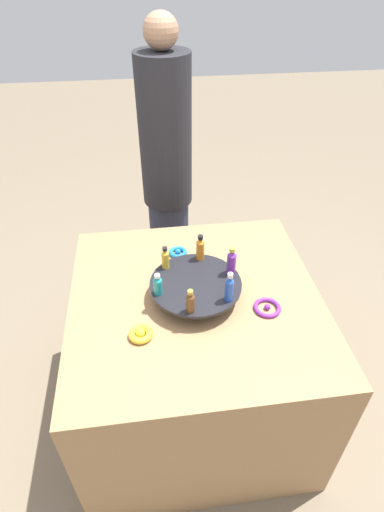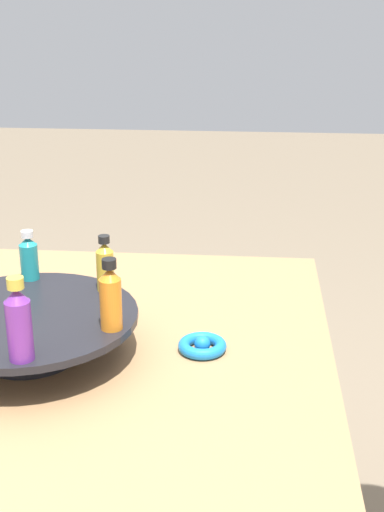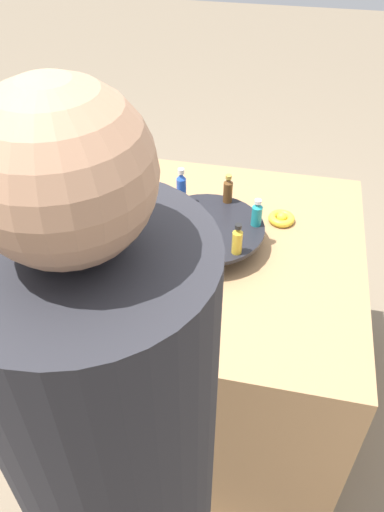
{
  "view_description": "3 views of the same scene",
  "coord_description": "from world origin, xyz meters",
  "px_view_note": "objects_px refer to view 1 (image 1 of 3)",
  "views": [
    {
      "loc": [
        -1.11,
        0.16,
        1.84
      ],
      "look_at": [
        0.08,
        0.0,
        0.88
      ],
      "focal_mm": 28.0,
      "sensor_mm": 36.0,
      "label": 1
    },
    {
      "loc": [
        0.35,
        -0.99,
        1.3
      ],
      "look_at": [
        0.26,
        0.01,
        0.92
      ],
      "focal_mm": 50.0,
      "sensor_mm": 36.0,
      "label": 2
    },
    {
      "loc": [
        1.2,
        0.21,
        1.73
      ],
      "look_at": [
        0.27,
        0.01,
        0.92
      ],
      "focal_mm": 35.0,
      "sensor_mm": 36.0,
      "label": 3
    }
  ],
  "objects_px": {
    "bottle_gold": "(165,258)",
    "display_stand": "(196,286)",
    "bottle_teal": "(158,285)",
    "bottle_purple": "(232,262)",
    "person_figure": "(167,177)",
    "bottle_brown": "(190,302)",
    "ribbon_bow_purple": "(267,308)",
    "ribbon_bow_blue": "(178,252)",
    "ribbon_bow_gold": "(141,334)",
    "bottle_orange": "(200,248)",
    "bottle_blue": "(229,288)"
  },
  "relations": [
    {
      "from": "bottle_gold",
      "to": "display_stand",
      "type": "bearing_deg",
      "value": -135.13
    },
    {
      "from": "bottle_teal",
      "to": "bottle_purple",
      "type": "height_order",
      "value": "bottle_purple"
    },
    {
      "from": "person_figure",
      "to": "bottle_purple",
      "type": "bearing_deg",
      "value": 9.74
    },
    {
      "from": "bottle_gold",
      "to": "bottle_brown",
      "type": "distance_m",
      "value": 0.26
    },
    {
      "from": "bottle_gold",
      "to": "bottle_brown",
      "type": "relative_size",
      "value": 1.0
    },
    {
      "from": "bottle_teal",
      "to": "ribbon_bow_purple",
      "type": "xyz_separation_m",
      "value": [
        -0.07,
        -0.4,
        -0.11
      ]
    },
    {
      "from": "bottle_purple",
      "to": "ribbon_bow_blue",
      "type": "xyz_separation_m",
      "value": [
        0.24,
        0.18,
        -0.12
      ]
    },
    {
      "from": "bottle_gold",
      "to": "ribbon_bow_gold",
      "type": "bearing_deg",
      "value": 157.72
    },
    {
      "from": "bottle_teal",
      "to": "ribbon_bow_gold",
      "type": "height_order",
      "value": "bottle_teal"
    },
    {
      "from": "bottle_purple",
      "to": "person_figure",
      "type": "distance_m",
      "value": 0.86
    },
    {
      "from": "display_stand",
      "to": "ribbon_bow_gold",
      "type": "bearing_deg",
      "value": 128.17
    },
    {
      "from": "bottle_purple",
      "to": "ribbon_bow_gold",
      "type": "xyz_separation_m",
      "value": [
        -0.21,
        0.36,
        -0.12
      ]
    },
    {
      "from": "bottle_orange",
      "to": "bottle_blue",
      "type": "distance_m",
      "value": 0.26
    },
    {
      "from": "bottle_orange",
      "to": "bottle_gold",
      "type": "height_order",
      "value": "bottle_orange"
    },
    {
      "from": "bottle_brown",
      "to": "ribbon_bow_purple",
      "type": "distance_m",
      "value": 0.32
    },
    {
      "from": "ribbon_bow_blue",
      "to": "person_figure",
      "type": "relative_size",
      "value": 0.05
    },
    {
      "from": "bottle_orange",
      "to": "bottle_brown",
      "type": "distance_m",
      "value": 0.3
    },
    {
      "from": "bottle_purple",
      "to": "ribbon_bow_purple",
      "type": "bearing_deg",
      "value": -141.09
    },
    {
      "from": "bottle_gold",
      "to": "bottle_purple",
      "type": "distance_m",
      "value": 0.26
    },
    {
      "from": "bottle_blue",
      "to": "ribbon_bow_gold",
      "type": "xyz_separation_m",
      "value": [
        -0.07,
        0.32,
        -0.12
      ]
    },
    {
      "from": "display_stand",
      "to": "ribbon_bow_blue",
      "type": "bearing_deg",
      "value": 8.17
    },
    {
      "from": "display_stand",
      "to": "bottle_purple",
      "type": "height_order",
      "value": "bottle_purple"
    },
    {
      "from": "bottle_gold",
      "to": "ribbon_bow_blue",
      "type": "relative_size",
      "value": 1.24
    },
    {
      "from": "bottle_brown",
      "to": "ribbon_bow_purple",
      "type": "relative_size",
      "value": 0.95
    },
    {
      "from": "bottle_purple",
      "to": "ribbon_bow_purple",
      "type": "relative_size",
      "value": 1.18
    },
    {
      "from": "bottle_orange",
      "to": "bottle_blue",
      "type": "relative_size",
      "value": 0.9
    },
    {
      "from": "ribbon_bow_purple",
      "to": "ribbon_bow_blue",
      "type": "xyz_separation_m",
      "value": [
        0.38,
        0.3,
        0.0
      ]
    },
    {
      "from": "ribbon_bow_blue",
      "to": "bottle_brown",
      "type": "bearing_deg",
      "value": -179.91
    },
    {
      "from": "bottle_gold",
      "to": "bottle_orange",
      "type": "bearing_deg",
      "value": -75.13
    },
    {
      "from": "bottle_teal",
      "to": "bottle_blue",
      "type": "relative_size",
      "value": 0.72
    },
    {
      "from": "bottle_brown",
      "to": "bottle_gold",
      "type": "bearing_deg",
      "value": 14.87
    },
    {
      "from": "bottle_blue",
      "to": "bottle_purple",
      "type": "xyz_separation_m",
      "value": [
        0.14,
        -0.04,
        -0.0
      ]
    },
    {
      "from": "display_stand",
      "to": "ribbon_bow_gold",
      "type": "xyz_separation_m",
      "value": [
        -0.17,
        0.22,
        -0.04
      ]
    },
    {
      "from": "bottle_blue",
      "to": "bottle_purple",
      "type": "height_order",
      "value": "bottle_blue"
    },
    {
      "from": "display_stand",
      "to": "bottle_blue",
      "type": "relative_size",
      "value": 2.83
    },
    {
      "from": "bottle_teal",
      "to": "bottle_purple",
      "type": "distance_m",
      "value": 0.3
    },
    {
      "from": "display_stand",
      "to": "bottle_blue",
      "type": "xyz_separation_m",
      "value": [
        -0.11,
        -0.1,
        0.08
      ]
    },
    {
      "from": "bottle_orange",
      "to": "ribbon_bow_purple",
      "type": "distance_m",
      "value": 0.35
    },
    {
      "from": "bottle_blue",
      "to": "bottle_purple",
      "type": "bearing_deg",
      "value": -15.13
    },
    {
      "from": "bottle_blue",
      "to": "ribbon_bow_purple",
      "type": "bearing_deg",
      "value": -89.23
    },
    {
      "from": "bottle_brown",
      "to": "ribbon_bow_gold",
      "type": "xyz_separation_m",
      "value": [
        -0.03,
        0.18,
        -0.11
      ]
    },
    {
      "from": "display_stand",
      "to": "ribbon_bow_gold",
      "type": "height_order",
      "value": "display_stand"
    },
    {
      "from": "display_stand",
      "to": "bottle_brown",
      "type": "height_order",
      "value": "bottle_brown"
    },
    {
      "from": "ribbon_bow_gold",
      "to": "person_figure",
      "type": "relative_size",
      "value": 0.05
    },
    {
      "from": "bottle_orange",
      "to": "person_figure",
      "type": "relative_size",
      "value": 0.07
    },
    {
      "from": "bottle_brown",
      "to": "ribbon_bow_blue",
      "type": "xyz_separation_m",
      "value": [
        0.42,
        0.0,
        -0.11
      ]
    },
    {
      "from": "ribbon_bow_blue",
      "to": "person_figure",
      "type": "height_order",
      "value": "person_figure"
    },
    {
      "from": "bottle_blue",
      "to": "ribbon_bow_purple",
      "type": "xyz_separation_m",
      "value": [
        0.0,
        -0.15,
        -0.12
      ]
    },
    {
      "from": "bottle_brown",
      "to": "bottle_purple",
      "type": "height_order",
      "value": "bottle_purple"
    },
    {
      "from": "bottle_gold",
      "to": "ribbon_bow_purple",
      "type": "bearing_deg",
      "value": -119.91
    }
  ]
}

